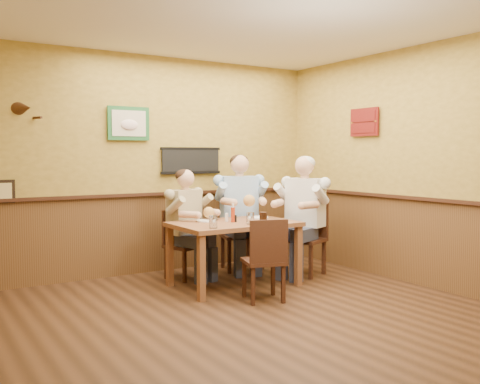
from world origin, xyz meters
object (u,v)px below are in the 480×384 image
object	(u,v)px
chair_back_left	(184,244)
hot_sauce_bottle	(233,214)
chair_near_side	(263,259)
diner_blue_polo	(239,218)
pepper_shaker	(235,219)
chair_back_right	(239,234)
diner_white_elder	(305,222)
chair_right_end	(305,238)
cola_tumbler	(263,217)
water_glass_left	(213,222)
salt_shaker	(227,217)
dining_table	(234,230)
water_glass_mid	(250,218)
diner_tan_shirt	(184,230)

from	to	relation	value
chair_back_left	hot_sauce_bottle	bearing A→B (deg)	-83.30
chair_near_side	diner_blue_polo	distance (m)	1.53
pepper_shaker	chair_back_right	bearing A→B (deg)	55.08
chair_back_left	diner_white_elder	distance (m)	1.55
chair_right_end	diner_white_elder	xyz separation A→B (m)	(0.00, 0.00, 0.20)
cola_tumbler	pepper_shaker	bearing A→B (deg)	142.87
chair_near_side	water_glass_left	bearing A→B (deg)	-26.35
salt_shaker	pepper_shaker	distance (m)	0.11
dining_table	diner_white_elder	xyz separation A→B (m)	(1.06, 0.00, 0.02)
diner_white_elder	pepper_shaker	distance (m)	1.06
dining_table	pepper_shaker	world-z (taller)	pepper_shaker
chair_back_right	chair_back_left	bearing A→B (deg)	-159.41
water_glass_mid	diner_tan_shirt	bearing A→B (deg)	113.01
chair_right_end	diner_blue_polo	bearing A→B (deg)	-164.06
diner_blue_polo	water_glass_mid	world-z (taller)	diner_blue_polo
water_glass_left	chair_back_left	bearing A→B (deg)	82.19
chair_right_end	water_glass_left	distance (m)	1.59
chair_back_left	hot_sauce_bottle	size ratio (longest dim) A/B	4.40
chair_right_end	diner_white_elder	distance (m)	0.20
dining_table	chair_back_right	world-z (taller)	chair_back_right
diner_tan_shirt	salt_shaker	world-z (taller)	diner_tan_shirt
chair_back_left	chair_back_right	size ratio (longest dim) A/B	0.88
chair_near_side	salt_shaker	xyz separation A→B (m)	(0.01, 0.77, 0.36)
chair_near_side	hot_sauce_bottle	world-z (taller)	hot_sauce_bottle
diner_blue_polo	water_glass_left	xyz separation A→B (m)	(-0.96, -1.02, 0.13)
diner_white_elder	chair_near_side	bearing A→B (deg)	-80.73
diner_white_elder	water_glass_left	size ratio (longest dim) A/B	10.05
chair_back_left	diner_tan_shirt	xyz separation A→B (m)	(0.00, 0.00, 0.18)
pepper_shaker	salt_shaker	bearing A→B (deg)	125.63
cola_tumbler	diner_tan_shirt	bearing A→B (deg)	124.79
diner_tan_shirt	pepper_shaker	bearing A→B (deg)	-81.75
chair_near_side	chair_back_left	bearing A→B (deg)	-61.95
chair_right_end	salt_shaker	world-z (taller)	chair_right_end
water_glass_left	pepper_shaker	world-z (taller)	water_glass_left
dining_table	chair_right_end	size ratio (longest dim) A/B	1.47
dining_table	chair_near_side	distance (m)	0.73
water_glass_mid	pepper_shaker	distance (m)	0.25
chair_near_side	water_glass_mid	size ratio (longest dim) A/B	6.64
chair_right_end	hot_sauce_bottle	size ratio (longest dim) A/B	4.92
diner_white_elder	cola_tumbler	distance (m)	0.83
salt_shaker	dining_table	bearing A→B (deg)	-54.68
chair_near_side	pepper_shaker	bearing A→B (deg)	-79.12
diner_tan_shirt	salt_shaker	distance (m)	0.66
chair_near_side	diner_white_elder	world-z (taller)	diner_white_elder
dining_table	water_glass_left	bearing A→B (deg)	-145.03
chair_back_right	diner_tan_shirt	size ratio (longest dim) A/B	0.79
chair_back_right	pepper_shaker	distance (m)	0.93
chair_back_right	water_glass_mid	xyz separation A→B (m)	(-0.45, -0.96, 0.33)
diner_white_elder	pepper_shaker	xyz separation A→B (m)	(-1.05, -0.02, 0.11)
diner_blue_polo	hot_sauce_bottle	size ratio (longest dim) A/B	7.12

